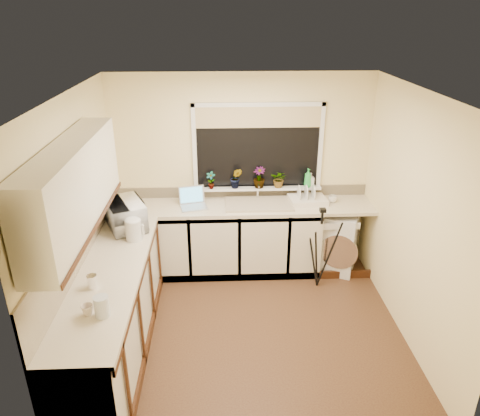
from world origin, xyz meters
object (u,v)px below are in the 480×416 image
washing_machine (334,239)px  soap_bottle_clear (311,180)px  steel_jar (92,282)px  cup_back (333,199)px  plant_b (236,178)px  kettle (134,230)px  laptop (193,201)px  dish_rack (307,200)px  plant_d (279,179)px  plant_a (211,180)px  cup_left (87,310)px  plant_c (259,177)px  microwave (126,215)px  soap_bottle_green (308,178)px  glass_jug (102,306)px  tripod (320,248)px

washing_machine → soap_bottle_clear: (-0.30, 0.21, 0.74)m
steel_jar → cup_back: (2.50, 1.78, -0.02)m
steel_jar → plant_b: plant_b is taller
kettle → laptop: bearing=56.5°
dish_rack → plant_d: (-0.34, 0.16, 0.23)m
cup_back → plant_a: bearing=174.5°
dish_rack → cup_left: bearing=-139.6°
plant_b → plant_c: size_ratio=0.99×
plant_b → kettle: bearing=-136.3°
plant_b → plant_d: (0.54, 0.00, -0.02)m
laptop → microwave: 0.89m
steel_jar → plant_b: 2.35m
laptop → soap_bottle_green: soap_bottle_green is taller
kettle → plant_b: plant_b is taller
laptop → plant_c: (0.82, 0.21, 0.22)m
steel_jar → soap_bottle_clear: bearing=40.9°
laptop → dish_rack: (1.42, 0.04, -0.03)m
kettle → soap_bottle_green: soap_bottle_green is taller
washing_machine → glass_jug: (-2.38, -2.14, 0.59)m
laptop → soap_bottle_green: bearing=-4.7°
steel_jar → plant_b: bearing=55.9°
plant_c → plant_d: bearing=-1.2°
soap_bottle_clear → tripod: bearing=-88.0°
cup_left → plant_c: bearing=56.5°
cup_back → glass_jug: bearing=-136.9°
dish_rack → cup_back: bearing=-5.7°
plant_a → plant_b: (0.31, 0.01, 0.02)m
soap_bottle_clear → dish_rack: bearing=-109.3°
plant_d → soap_bottle_green: soap_bottle_green is taller
plant_d → cup_back: size_ratio=2.04×
kettle → cup_left: (-0.15, -1.26, -0.06)m
steel_jar → cup_left: steel_jar is taller
plant_b → soap_bottle_clear: 0.94m
laptop → cup_back: size_ratio=3.38×
soap_bottle_clear → steel_jar: bearing=-139.1°
plant_d → soap_bottle_clear: plant_d is taller
laptop → cup_back: 1.73m
laptop → steel_jar: size_ratio=3.02×
plant_c → cup_left: size_ratio=2.74×
plant_a → kettle: bearing=-127.1°
plant_c → cup_back: (0.91, -0.16, -0.24)m
microwave → soap_bottle_green: bearing=-95.0°
plant_a → cup_back: 1.53m
plant_d → soap_bottle_green: 0.36m
laptop → plant_b: (0.53, 0.20, 0.22)m
plant_d → cup_left: (-1.79, -2.32, -0.22)m
laptop → plant_c: 0.88m
microwave → soap_bottle_clear: (2.17, 0.77, 0.09)m
kettle → microwave: (-0.13, 0.30, 0.04)m
washing_machine → plant_d: plant_d is taller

